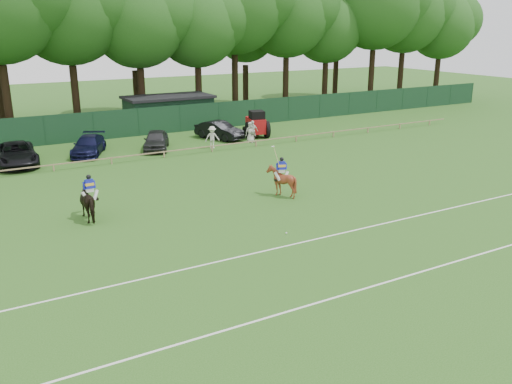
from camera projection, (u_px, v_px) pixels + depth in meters
ground at (278, 238)px, 25.61m from camera, size 160.00×160.00×0.00m
horse_dark at (91, 202)px, 27.87m from camera, size 1.14×2.27×1.87m
horse_chestnut at (281, 181)px, 31.67m from camera, size 1.87×1.99×1.80m
suv_black at (16, 154)px, 38.65m from camera, size 2.85×5.86×1.60m
sedan_navy at (89, 146)px, 41.74m from camera, size 3.92×5.37×1.44m
hatch_grey at (156, 140)px, 43.43m from camera, size 3.53×4.89×1.55m
estate_black at (219, 130)px, 47.43m from camera, size 3.21×4.96×1.54m
spectator_left at (212, 137)px, 43.85m from camera, size 1.28×0.90×1.81m
spectator_mid at (252, 131)px, 46.03m from camera, size 1.13×0.52×1.88m
spectator_right at (250, 132)px, 46.10m from camera, size 1.00×0.86×1.74m
rider_dark at (90, 187)px, 27.62m from camera, size 0.94×0.39×1.41m
rider_chestnut at (282, 168)px, 31.42m from camera, size 0.92×0.72×2.05m
polo_ball at (286, 233)px, 26.11m from camera, size 0.09×0.09×0.09m
pitch_lines at (322, 265)px, 22.70m from camera, size 60.00×5.10×0.01m
pitch_rail at (151, 153)px, 40.42m from camera, size 62.10×0.10×0.50m
perimeter_fence at (117, 124)px, 47.66m from camera, size 92.08×0.08×2.50m
utility_shed at (169, 111)px, 52.89m from camera, size 8.40×4.40×3.04m
tree_row at (115, 122)px, 55.62m from camera, size 96.00×12.00×21.00m
tractor at (256, 125)px, 48.15m from camera, size 2.54×3.21×2.39m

